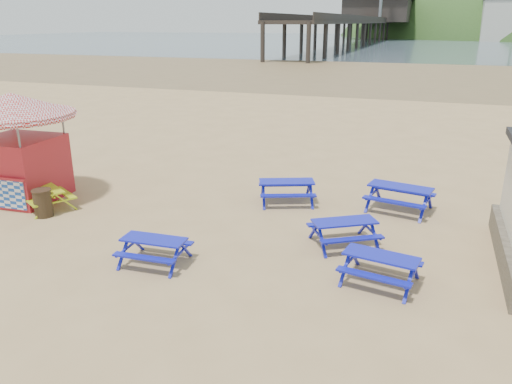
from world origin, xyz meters
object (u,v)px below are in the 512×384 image
at_px(picnic_table_blue_b, 399,198).
at_px(picnic_table_yellow, 47,198).
at_px(ice_cream_kiosk, 16,133).
at_px(litter_bin, 43,203).
at_px(picnic_table_blue_a, 287,192).

relative_size(picnic_table_blue_b, picnic_table_yellow, 1.04).
relative_size(picnic_table_yellow, ice_cream_kiosk, 0.50).
xyz_separation_m(picnic_table_blue_b, ice_cream_kiosk, (-12.83, -3.27, 1.96)).
distance_m(picnic_table_yellow, litter_bin, 0.79).
height_order(picnic_table_blue_a, picnic_table_yellow, picnic_table_blue_a).
xyz_separation_m(picnic_table_blue_a, litter_bin, (-7.13, -3.94, 0.07)).
distance_m(picnic_table_blue_a, picnic_table_yellow, 8.23).
bearing_deg(picnic_table_blue_b, picnic_table_yellow, -150.35).
xyz_separation_m(picnic_table_blue_b, litter_bin, (-10.93, -4.46, 0.03)).
bearing_deg(picnic_table_blue_b, ice_cream_kiosk, -154.52).
distance_m(picnic_table_yellow, ice_cream_kiosk, 2.55).
relative_size(picnic_table_blue_a, picnic_table_yellow, 1.04).
height_order(picnic_table_yellow, ice_cream_kiosk, ice_cream_kiosk).
height_order(picnic_table_blue_a, picnic_table_blue_b, picnic_table_blue_b).
relative_size(picnic_table_blue_a, litter_bin, 2.55).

